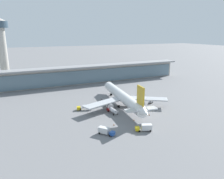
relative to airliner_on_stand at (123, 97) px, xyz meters
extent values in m
plane|color=slate|center=(-2.57, -5.21, -5.54)|extent=(1200.00, 1200.00, 0.00)
cylinder|color=white|center=(0.17, 1.34, 0.02)|extent=(13.02, 55.95, 5.87)
cone|color=white|center=(4.08, 31.27, 0.02)|extent=(6.39, 5.98, 5.75)
cone|color=white|center=(-3.69, -28.29, 0.61)|extent=(6.07, 7.09, 5.28)
cube|color=black|center=(3.64, 27.93, 1.05)|extent=(4.68, 2.98, 0.71)
cube|color=#B7BABF|center=(-13.03, -2.09, -1.01)|extent=(26.05, 14.20, 0.71)
cube|color=#B7BABF|center=(12.06, -5.36, -1.01)|extent=(24.68, 19.34, 0.71)
cylinder|color=silver|center=(-10.10, -3.07, -3.03)|extent=(3.76, 4.63, 3.24)
cylinder|color=silver|center=(8.97, -5.56, -3.03)|extent=(3.76, 4.63, 3.24)
cube|color=gold|center=(-3.03, -23.25, 7.51)|extent=(1.62, 7.12, 9.11)
cube|color=#B7BABF|center=(-3.16, -24.25, 0.90)|extent=(16.63, 6.51, 0.51)
cylinder|color=black|center=(-3.43, -1.25, -4.84)|extent=(1.39, 1.56, 1.42)
cylinder|color=black|center=(2.99, -2.09, -4.84)|extent=(1.39, 1.56, 1.42)
cylinder|color=black|center=(3.05, 23.42, -4.84)|extent=(1.39, 1.56, 1.42)
cube|color=yellow|center=(-9.50, 7.01, -4.79)|extent=(2.04, 4.88, 0.60)
cube|color=black|center=(-9.38, 9.43, -3.71)|extent=(1.10, 3.99, 1.72)
cylinder|color=black|center=(-10.24, 8.73, -5.09)|extent=(0.32, 0.91, 0.90)
cylinder|color=black|center=(-8.59, 8.65, -5.09)|extent=(0.32, 0.91, 0.90)
cylinder|color=black|center=(-10.41, 5.37, -5.09)|extent=(0.32, 0.91, 0.90)
cylinder|color=black|center=(-8.76, 5.29, -5.09)|extent=(0.32, 0.91, 0.90)
cube|color=yellow|center=(-25.71, 4.60, -4.34)|extent=(2.65, 2.90, 1.50)
cylinder|color=silver|center=(-21.15, 3.11, -3.64)|extent=(5.98, 3.73, 2.10)
cylinder|color=black|center=(-25.15, 3.25, -5.09)|extent=(0.94, 0.55, 0.90)
cylinder|color=black|center=(-24.46, 5.35, -5.09)|extent=(0.94, 0.55, 0.90)
cylinder|color=black|center=(-19.73, 1.49, -5.09)|extent=(0.94, 0.55, 0.90)
cylinder|color=black|center=(-19.05, 3.59, -5.09)|extent=(0.94, 0.55, 0.90)
cube|color=gray|center=(17.91, -2.69, -4.64)|extent=(3.18, 2.66, 0.90)
cube|color=black|center=(17.65, -2.83, -3.84)|extent=(0.95, 0.95, 0.70)
cylinder|color=black|center=(18.43, -1.59, -5.09)|extent=(0.92, 0.68, 0.90)
cylinder|color=black|center=(19.12, -2.84, -5.09)|extent=(0.92, 0.68, 0.90)
cylinder|color=black|center=(16.71, -2.53, -5.09)|extent=(0.92, 0.68, 0.90)
cylinder|color=black|center=(17.39, -3.78, -5.09)|extent=(0.92, 0.68, 0.90)
cube|color=yellow|center=(-10.11, -32.43, -4.34)|extent=(2.55, 2.82, 1.50)
cube|color=black|center=(-10.85, -32.12, -4.04)|extent=(0.91, 1.96, 0.70)
cube|color=silver|center=(-6.32, -34.00, -3.69)|extent=(5.13, 3.89, 2.50)
cylinder|color=black|center=(-9.78, -33.71, -5.09)|extent=(0.94, 0.60, 0.90)
cylinder|color=black|center=(-8.96, -31.76, -5.09)|extent=(0.94, 0.60, 0.90)
cylinder|color=black|center=(-5.35, -35.55, -5.09)|extent=(0.94, 0.60, 0.90)
cylinder|color=black|center=(-4.53, -33.60, -5.09)|extent=(0.94, 0.60, 0.90)
cube|color=#234C9E|center=(-22.07, -31.95, -4.34)|extent=(2.92, 2.83, 1.50)
cube|color=black|center=(-21.58, -32.58, -4.04)|extent=(1.71, 1.36, 0.70)
cube|color=silver|center=(-24.59, -28.71, -3.69)|extent=(4.64, 5.04, 2.50)
cylinder|color=black|center=(-21.73, -30.67, -5.09)|extent=(0.77, 0.88, 0.90)
cylinder|color=black|center=(-23.40, -31.97, -5.09)|extent=(0.77, 0.88, 0.90)
cylinder|color=black|center=(-24.67, -26.87, -5.09)|extent=(0.77, 0.88, 0.90)
cylinder|color=black|center=(-26.34, -28.17, -5.09)|extent=(0.77, 0.88, 0.90)
cube|color=#B21E1E|center=(-11.01, -4.52, -4.34)|extent=(2.55, 2.18, 1.50)
cylinder|color=silver|center=(-10.65, -9.30, -3.64)|extent=(2.52, 5.74, 2.10)
cylinder|color=black|center=(-12.04, -5.55, -5.09)|extent=(0.35, 0.92, 0.90)
cylinder|color=black|center=(-9.84, -5.38, -5.09)|extent=(0.35, 0.92, 0.90)
cylinder|color=black|center=(-11.61, -11.23, -5.09)|extent=(0.35, 0.92, 0.90)
cylinder|color=black|center=(-9.41, -11.06, -5.09)|extent=(0.35, 0.92, 0.90)
cube|color=#B2ADA3|center=(-2.57, 67.48, 1.46)|extent=(180.00, 8.00, 14.00)
cube|color=slate|center=(-2.57, 63.18, 0.76)|extent=(176.40, 0.50, 11.20)
cube|color=gray|center=(-2.57, 65.48, 9.06)|extent=(183.60, 12.80, 1.20)
cylinder|color=#B2ADA3|center=(-62.16, 83.66, 17.27)|extent=(6.40, 6.40, 45.63)
cone|color=orange|center=(5.53, -18.99, -5.19)|extent=(0.44, 0.44, 0.70)
cube|color=black|center=(5.53, -18.99, -5.52)|extent=(0.62, 0.62, 0.04)
cone|color=orange|center=(-5.24, -21.48, -5.19)|extent=(0.44, 0.44, 0.70)
cube|color=black|center=(-5.24, -21.48, -5.52)|extent=(0.62, 0.62, 0.04)
cone|color=orange|center=(-16.72, -22.44, -5.19)|extent=(0.44, 0.44, 0.70)
cube|color=black|center=(-16.72, -22.44, -5.52)|extent=(0.62, 0.62, 0.04)
camera|label=1|loc=(-57.41, -106.81, 36.58)|focal=34.61mm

